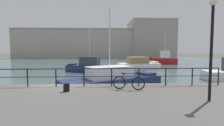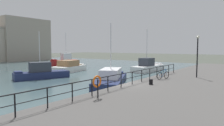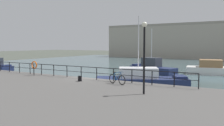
{
  "view_description": "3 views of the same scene",
  "coord_description": "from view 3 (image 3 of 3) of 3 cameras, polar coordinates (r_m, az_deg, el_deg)",
  "views": [
    {
      "loc": [
        2.71,
        -11.55,
        3.26
      ],
      "look_at": [
        3.27,
        0.21,
        2.34
      ],
      "focal_mm": 29.21,
      "sensor_mm": 36.0,
      "label": 1
    },
    {
      "loc": [
        -14.16,
        -9.23,
        4.08
      ],
      "look_at": [
        2.88,
        3.62,
        2.44
      ],
      "focal_mm": 31.51,
      "sensor_mm": 36.0,
      "label": 2
    },
    {
      "loc": [
        12.67,
        -17.11,
        4.01
      ],
      "look_at": [
        1.22,
        2.38,
        2.24
      ],
      "focal_mm": 37.67,
      "sensor_mm": 36.0,
      "label": 3
    }
  ],
  "objects": [
    {
      "name": "moored_small_launch",
      "position": [
        23.44,
        7.07,
        -3.81
      ],
      "size": [
        9.2,
        6.61,
        6.79
      ],
      "rotation": [
        0.0,
        0.0,
        0.49
      ],
      "color": "navy",
      "rests_on": "water_basin"
    },
    {
      "name": "parked_bicycle",
      "position": [
        17.79,
        1.23,
        -3.9
      ],
      "size": [
        1.71,
        0.59,
        0.98
      ],
      "rotation": [
        0.0,
        0.0,
        -0.3
      ],
      "color": "black",
      "rests_on": "quay_promenade"
    },
    {
      "name": "moored_red_daysailer",
      "position": [
        33.41,
        9.67,
        -1.15
      ],
      "size": [
        7.25,
        4.23,
        6.24
      ],
      "rotation": [
        0.0,
        0.0,
        2.81
      ],
      "color": "navy",
      "rests_on": "water_basin"
    },
    {
      "name": "moored_white_yacht",
      "position": [
        34.55,
        22.95,
        -1.24
      ],
      "size": [
        6.73,
        4.01,
        1.97
      ],
      "rotation": [
        0.0,
        0.0,
        0.17
      ],
      "color": "white",
      "rests_on": "water_basin"
    },
    {
      "name": "harbor_building",
      "position": [
        74.41,
        25.41,
        5.06
      ],
      "size": [
        55.47,
        16.3,
        13.51
      ],
      "color": "#A89E8E",
      "rests_on": "ground_plane"
    },
    {
      "name": "ground_plane",
      "position": [
        21.66,
        -6.01,
        -6.22
      ],
      "size": [
        240.0,
        240.0,
        0.0
      ],
      "primitive_type": "plane",
      "color": "#4C5147"
    },
    {
      "name": "quay_lamp_post",
      "position": [
        14.11,
        7.83,
        3.67
      ],
      "size": [
        0.32,
        0.32,
        4.33
      ],
      "color": "black",
      "rests_on": "quay_promenade"
    },
    {
      "name": "mooring_bollard",
      "position": [
        19.39,
        -7.81,
        -3.76
      ],
      "size": [
        0.32,
        0.32,
        0.44
      ],
      "primitive_type": "cylinder",
      "color": "black",
      "rests_on": "quay_promenade"
    },
    {
      "name": "water_basin",
      "position": [
        49.14,
        15.4,
        -0.37
      ],
      "size": [
        80.0,
        60.0,
        0.01
      ],
      "primitive_type": "cube",
      "color": "#476066",
      "rests_on": "ground_plane"
    },
    {
      "name": "quay_railing",
      "position": [
        21.39,
        -9.23,
        -1.6
      ],
      "size": [
        21.5,
        0.07,
        1.08
      ],
      "color": "black",
      "rests_on": "quay_promenade"
    },
    {
      "name": "life_ring_stand",
      "position": [
        23.94,
        -18.36,
        -0.56
      ],
      "size": [
        0.75,
        0.16,
        1.4
      ],
      "color": "black",
      "rests_on": "quay_promenade"
    },
    {
      "name": "quay_promenade",
      "position": [
        16.89,
        -19.36,
        -7.72
      ],
      "size": [
        56.0,
        13.0,
        1.03
      ],
      "primitive_type": "cube",
      "color": "#565451",
      "rests_on": "ground_plane"
    }
  ]
}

